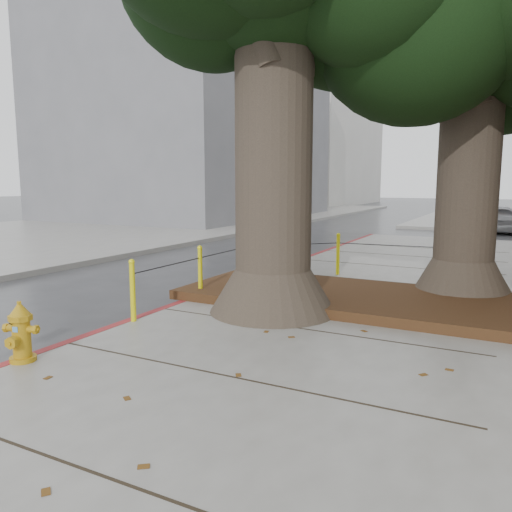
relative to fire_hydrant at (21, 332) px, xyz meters
The scene contains 11 objects.
ground 2.09m from the fire_hydrant, 20.54° to the left, with size 140.00×140.00×0.00m, color #28282B.
sidewalk_opposite 16.17m from the fire_hydrant, 138.49° to the left, with size 14.00×60.00×0.15m, color slate.
curb_red 3.24m from the fire_hydrant, 91.81° to the left, with size 0.14×26.00×0.16m, color maroon.
planter_bed 5.40m from the fire_hydrant, 58.75° to the left, with size 6.40×2.60×0.16m, color black.
building_far_grey 26.79m from the fire_hydrant, 119.98° to the left, with size 12.00×16.00×12.00m, color slate.
building_far_white 48.65m from the fire_hydrant, 108.28° to the left, with size 12.00×18.00×15.00m, color silver.
tree_far 8.80m from the fire_hydrant, 53.07° to the left, with size 4.50×3.80×7.17m.
bollard_ring 5.19m from the fire_hydrant, 78.54° to the left, with size 3.79×5.39×0.95m.
fire_hydrant is the anchor object (origin of this frame).
car_silver 20.72m from the fire_hydrant, 77.44° to the left, with size 1.50×3.73×1.27m, color #9F9FA4.
car_dark 21.49m from the fire_hydrant, 112.73° to the left, with size 1.56×3.84×1.11m, color black.
Camera 1 is at (3.09, -4.40, 2.21)m, focal length 35.00 mm.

